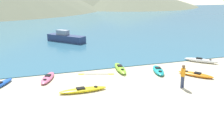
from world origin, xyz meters
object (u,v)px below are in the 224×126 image
Objects in this scene: moored_boat_0 at (66,38)px; person_near_foreground at (183,75)px; kayak_on_sand_4 at (158,70)px; kayak_on_sand_2 at (48,78)px; kayak_on_sand_5 at (120,68)px; kayak_on_sand_6 at (196,74)px; loose_paddle at (96,74)px; kayak_on_sand_1 at (201,60)px; kayak_on_sand_0 at (83,90)px.

person_near_foreground is at bearing -74.77° from moored_boat_0.
kayak_on_sand_4 is 15.40m from moored_boat_0.
kayak_on_sand_5 reaches higher than kayak_on_sand_2.
kayak_on_sand_6 is 0.55× the size of moored_boat_0.
kayak_on_sand_5 is 1.91× the size of person_near_foreground.
kayak_on_sand_1 is at bearing 1.80° from loose_paddle.
kayak_on_sand_4 is at bearing -12.01° from loose_paddle.
kayak_on_sand_5 is at bearing 152.39° from kayak_on_sand_4.
kayak_on_sand_2 reaches higher than loose_paddle.
kayak_on_sand_4 is at bearing -27.61° from kayak_on_sand_5.
kayak_on_sand_6 is at bearing -131.71° from kayak_on_sand_1.
kayak_on_sand_0 is at bearing -163.33° from kayak_on_sand_1.
moored_boat_0 is at bearing 105.23° from person_near_foreground.
kayak_on_sand_6 is (-2.81, -3.15, -0.05)m from kayak_on_sand_1.
kayak_on_sand_1 is (11.67, 3.49, 0.06)m from kayak_on_sand_0.
kayak_on_sand_4 is at bearing -165.07° from kayak_on_sand_1.
kayak_on_sand_1 is 4.22m from kayak_on_sand_6.
kayak_on_sand_1 is 0.95× the size of loose_paddle.
moored_boat_0 is (-4.95, 18.17, -0.38)m from person_near_foreground.
kayak_on_sand_5 is (-2.73, 1.43, 0.02)m from kayak_on_sand_4.
moored_boat_0 reaches higher than kayak_on_sand_6.
person_near_foreground is at bearing -92.47° from kayak_on_sand_4.
kayak_on_sand_1 is 0.94× the size of kayak_on_sand_4.
kayak_on_sand_5 is at bearing 42.58° from kayak_on_sand_0.
person_near_foreground reaches higher than kayak_on_sand_0.
kayak_on_sand_2 is at bearing 121.74° from kayak_on_sand_0.
kayak_on_sand_4 is 2.88m from kayak_on_sand_6.
kayak_on_sand_4 is (8.57, -1.01, 0.02)m from kayak_on_sand_2.
kayak_on_sand_5 is 13.31m from moored_boat_0.
kayak_on_sand_0 is at bearing -162.03° from kayak_on_sand_4.
person_near_foreground is (-2.40, -1.84, 0.80)m from kayak_on_sand_6.
kayak_on_sand_1 is 5.23m from kayak_on_sand_4.
kayak_on_sand_5 is 1.19× the size of kayak_on_sand_6.
person_near_foreground is 0.34× the size of moored_boat_0.
kayak_on_sand_2 is (-13.62, -0.34, -0.05)m from kayak_on_sand_1.
kayak_on_sand_6 is at bearing -65.77° from moored_boat_0.
moored_boat_0 is (1.52, 16.67, 0.43)m from kayak_on_sand_0.
kayak_on_sand_4 is 0.58× the size of moored_boat_0.
kayak_on_sand_4 is 1.01× the size of loose_paddle.
kayak_on_sand_1 reaches higher than kayak_on_sand_2.
kayak_on_sand_5 reaches higher than kayak_on_sand_4.
person_near_foreground reaches higher than kayak_on_sand_5.
moored_boat_0 is at bearing 75.61° from kayak_on_sand_2.
person_near_foreground is (-5.21, -4.99, 0.76)m from kayak_on_sand_1.
moored_boat_0 reaches higher than kayak_on_sand_0.
kayak_on_sand_0 is 1.19× the size of kayak_on_sand_6.
kayak_on_sand_6 is 17.91m from moored_boat_0.
kayak_on_sand_0 is 5.29m from kayak_on_sand_5.
person_near_foreground is 6.70m from loose_paddle.
kayak_on_sand_4 is 4.97m from loose_paddle.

